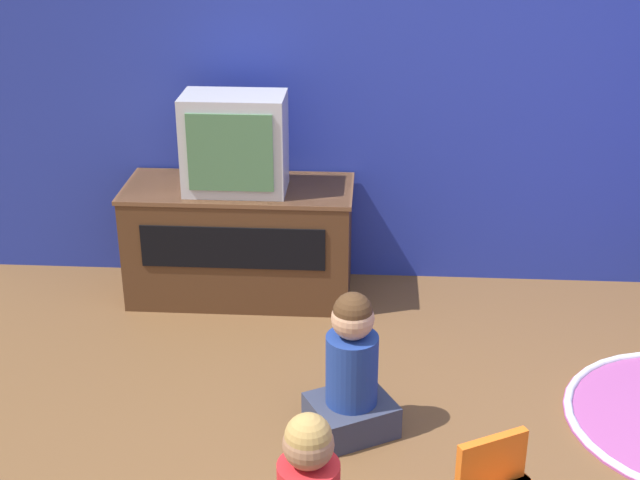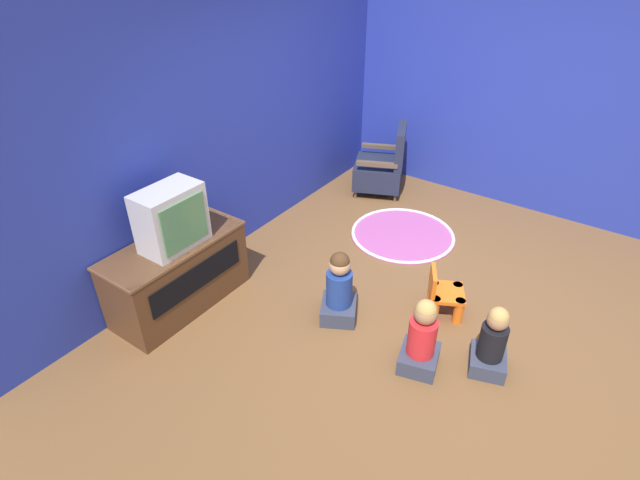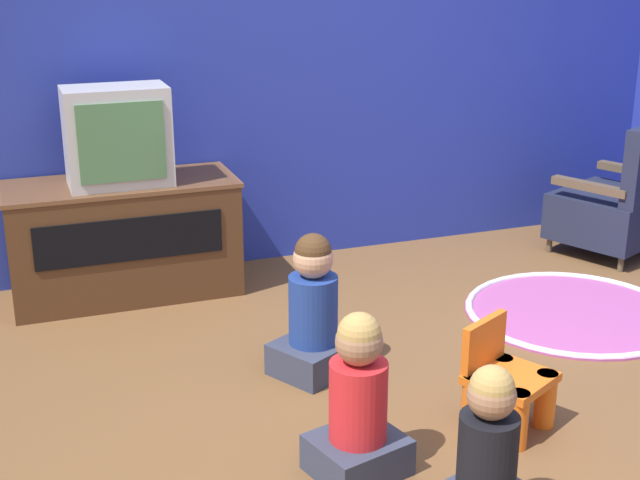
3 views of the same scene
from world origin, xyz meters
The scene contains 4 objects.
wall_back centered at (-0.27, 2.12, 1.37)m, with size 5.47×0.12×2.75m.
tv_cabinet centered at (-1.36, 1.77, 0.35)m, with size 1.29×0.55×0.67m.
television centered at (-1.36, 1.72, 0.94)m, with size 0.56×0.34×0.54m.
child_watching_left centered at (-0.68, 0.47, 0.30)m, with size 0.46×0.44×0.69m.
Camera 1 is at (-0.61, -2.86, 2.42)m, focal length 50.00 mm.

